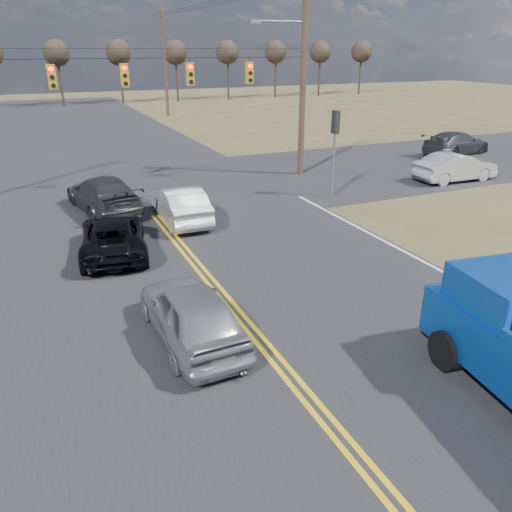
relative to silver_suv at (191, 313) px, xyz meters
name	(u,v)px	position (x,y,z in m)	size (l,w,h in m)	color
ground	(342,440)	(1.43, -4.25, -0.72)	(160.00, 160.00, 0.00)	brown
road_main	(183,249)	(1.43, 5.75, -0.72)	(14.00, 120.00, 0.02)	#28282B
road_cross	(136,192)	(1.43, 13.75, -0.72)	(120.00, 12.00, 0.02)	#28282B
signal_gantry	(137,81)	(1.93, 13.54, 4.35)	(19.60, 4.83, 10.00)	#473323
utility_poles	(129,78)	(1.43, 12.75, 4.51)	(19.60, 58.32, 10.00)	#473323
treeline	(96,61)	(1.43, 22.71, 4.99)	(87.00, 117.80, 7.40)	#33261C
silver_suv	(191,313)	(0.00, 0.00, 0.00)	(1.69, 4.20, 1.43)	gray
black_suv	(113,236)	(-0.77, 6.26, -0.10)	(2.06, 4.46, 1.24)	black
white_car_queue	(180,204)	(2.23, 8.64, 0.00)	(1.51, 4.34, 1.43)	silver
dgrey_car_queue	(103,194)	(-0.36, 11.25, 0.02)	(2.07, 5.08, 1.47)	#343439
cross_car_east_near	(456,167)	(17.05, 9.18, 0.01)	(4.43, 1.54, 1.46)	#AFB2B8
cross_car_east_far	(456,143)	(22.32, 14.50, 0.02)	(5.05, 2.05, 1.47)	#39383E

